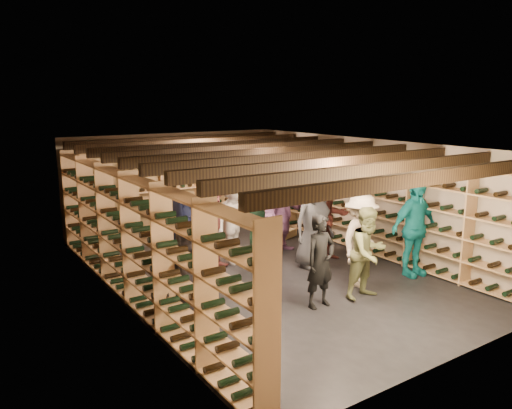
{
  "coord_description": "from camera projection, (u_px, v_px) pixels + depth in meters",
  "views": [
    {
      "loc": [
        -5.14,
        -7.41,
        3.22
      ],
      "look_at": [
        -0.07,
        0.2,
        1.28
      ],
      "focal_mm": 35.0,
      "sensor_mm": 36.0,
      "label": 1
    }
  ],
  "objects": [
    {
      "name": "ground",
      "position": [
        265.0,
        272.0,
        9.48
      ],
      "size": [
        8.0,
        8.0,
        0.0
      ],
      "primitive_type": "plane",
      "color": "black",
      "rests_on": "ground"
    },
    {
      "name": "walls",
      "position": [
        265.0,
        210.0,
        9.24
      ],
      "size": [
        5.52,
        8.02,
        2.4
      ],
      "color": "tan",
      "rests_on": "ground"
    },
    {
      "name": "ceiling",
      "position": [
        265.0,
        145.0,
        8.99
      ],
      "size": [
        5.5,
        8.0,
        0.01
      ],
      "primitive_type": "cube",
      "color": "beige",
      "rests_on": "walls"
    },
    {
      "name": "ceiling_joists",
      "position": [
        265.0,
        153.0,
        9.02
      ],
      "size": [
        5.4,
        7.12,
        0.18
      ],
      "color": "black",
      "rests_on": "ground"
    },
    {
      "name": "wine_rack_left",
      "position": [
        131.0,
        238.0,
        7.87
      ],
      "size": [
        0.32,
        7.5,
        2.15
      ],
      "color": "#A57F50",
      "rests_on": "ground"
    },
    {
      "name": "wine_rack_right",
      "position": [
        364.0,
        201.0,
        10.66
      ],
      "size": [
        0.32,
        7.5,
        2.15
      ],
      "color": "#A57F50",
      "rests_on": "ground"
    },
    {
      "name": "wine_rack_back",
      "position": [
        177.0,
        187.0,
        12.38
      ],
      "size": [
        4.7,
        0.3,
        2.15
      ],
      "color": "#A57F50",
      "rests_on": "ground"
    },
    {
      "name": "crate_stack_left",
      "position": [
        191.0,
        250.0,
        10.0
      ],
      "size": [
        0.58,
        0.48,
        0.51
      ],
      "rotation": [
        0.0,
        0.0,
        0.34
      ],
      "color": "tan",
      "rests_on": "ground"
    },
    {
      "name": "crate_stack_right",
      "position": [
        192.0,
        246.0,
        10.54
      ],
      "size": [
        0.59,
        0.49,
        0.34
      ],
      "rotation": [
        0.0,
        0.0,
        -0.39
      ],
      "color": "tan",
      "rests_on": "ground"
    },
    {
      "name": "crate_loose",
      "position": [
        285.0,
        233.0,
        11.88
      ],
      "size": [
        0.58,
        0.48,
        0.17
      ],
      "primitive_type": "cube",
      "rotation": [
        0.0,
        0.0,
        0.34
      ],
      "color": "tan",
      "rests_on": "ground"
    },
    {
      "name": "person_0",
      "position": [
        189.0,
        275.0,
        7.15
      ],
      "size": [
        0.81,
        0.61,
        1.49
      ],
      "primitive_type": "imported",
      "rotation": [
        0.0,
        0.0,
        -0.21
      ],
      "color": "black",
      "rests_on": "ground"
    },
    {
      "name": "person_1",
      "position": [
        320.0,
        261.0,
        7.76
      ],
      "size": [
        0.55,
        0.37,
        1.49
      ],
      "primitive_type": "imported",
      "rotation": [
        0.0,
        0.0,
        0.03
      ],
      "color": "black",
      "rests_on": "ground"
    },
    {
      "name": "person_2",
      "position": [
        368.0,
        253.0,
        8.11
      ],
      "size": [
        0.75,
        0.59,
        1.53
      ],
      "primitive_type": "imported",
      "rotation": [
        0.0,
        0.0,
        0.02
      ],
      "color": "brown",
      "rests_on": "ground"
    },
    {
      "name": "person_3",
      "position": [
        360.0,
        240.0,
        8.67
      ],
      "size": [
        1.22,
        0.98,
        1.64
      ],
      "primitive_type": "imported",
      "rotation": [
        0.0,
        0.0,
        0.4
      ],
      "color": "beige",
      "rests_on": "ground"
    },
    {
      "name": "person_4",
      "position": [
        414.0,
        228.0,
        9.13
      ],
      "size": [
        1.08,
        0.51,
        1.8
      ],
      "primitive_type": "imported",
      "rotation": [
        0.0,
        0.0,
        -0.07
      ],
      "color": "#127E81",
      "rests_on": "ground"
    },
    {
      "name": "person_5",
      "position": [
        210.0,
        224.0,
        9.51
      ],
      "size": [
        1.7,
        0.8,
        1.77
      ],
      "primitive_type": "imported",
      "rotation": [
        0.0,
        0.0,
        0.18
      ],
      "color": "brown",
      "rests_on": "ground"
    },
    {
      "name": "person_6",
      "position": [
        185.0,
        240.0,
        8.58
      ],
      "size": [
        0.88,
        0.62,
        1.68
      ],
      "primitive_type": "imported",
      "rotation": [
        0.0,
        0.0,
        0.11
      ],
      "color": "#1A2146",
      "rests_on": "ground"
    },
    {
      "name": "person_8",
      "position": [
        328.0,
        217.0,
        10.01
      ],
      "size": [
        1.0,
        0.86,
        1.78
      ],
      "primitive_type": "imported",
      "rotation": [
        0.0,
        0.0,
        -0.24
      ],
      "color": "#441B16",
      "rests_on": "ground"
    },
    {
      "name": "person_9",
      "position": [
        235.0,
        219.0,
        9.81
      ],
      "size": [
        1.33,
        1.08,
        1.79
      ],
      "primitive_type": "imported",
      "rotation": [
        0.0,
        0.0,
        0.42
      ],
      "color": "beige",
      "rests_on": "ground"
    },
    {
      "name": "person_10",
      "position": [
        257.0,
        214.0,
        10.75
      ],
      "size": [
        0.92,
        0.39,
        1.56
      ],
      "primitive_type": "imported",
      "rotation": [
        0.0,
        0.0,
        0.01
      ],
      "color": "#1F432B",
      "rests_on": "ground"
    },
    {
      "name": "person_11",
      "position": [
        281.0,
        213.0,
        10.58
      ],
      "size": [
        1.63,
        1.03,
        1.68
      ],
      "primitive_type": "imported",
      "rotation": [
        0.0,
        0.0,
        0.37
      ],
      "color": "#9C6399",
      "rests_on": "ground"
    },
    {
      "name": "person_12",
      "position": [
        313.0,
        222.0,
        9.59
      ],
      "size": [
        0.89,
        0.59,
        1.8
      ],
      "primitive_type": "imported",
      "rotation": [
        0.0,
        0.0,
        0.02
      ],
      "color": "#36373B",
      "rests_on": "ground"
    }
  ]
}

